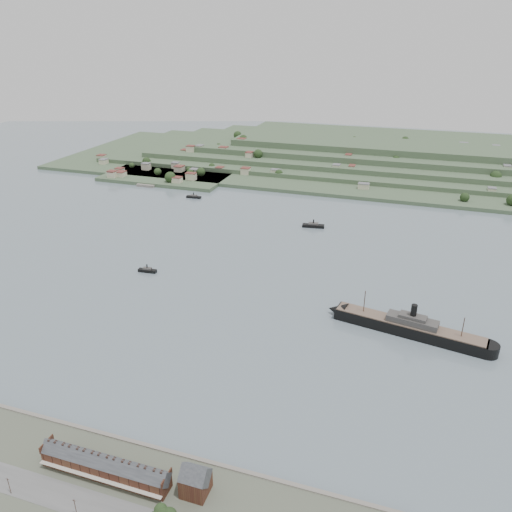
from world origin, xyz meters
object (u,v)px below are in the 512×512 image
(terrace_row, at_px, (105,466))
(gabled_building, at_px, (195,481))
(tugboat, at_px, (147,270))
(steamship, at_px, (404,326))

(terrace_row, bearing_deg, gabled_building, 6.12)
(gabled_building, relative_size, tugboat, 0.99)
(tugboat, bearing_deg, gabled_building, -55.21)
(terrace_row, bearing_deg, tugboat, 114.79)
(gabled_building, bearing_deg, tugboat, 124.79)
(steamship, bearing_deg, tugboat, 172.51)
(steamship, height_order, tugboat, steamship)
(steamship, relative_size, tugboat, 6.98)
(gabled_building, height_order, steamship, steamship)
(terrace_row, xyz_separation_m, tugboat, (-79.88, 172.97, -5.30))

